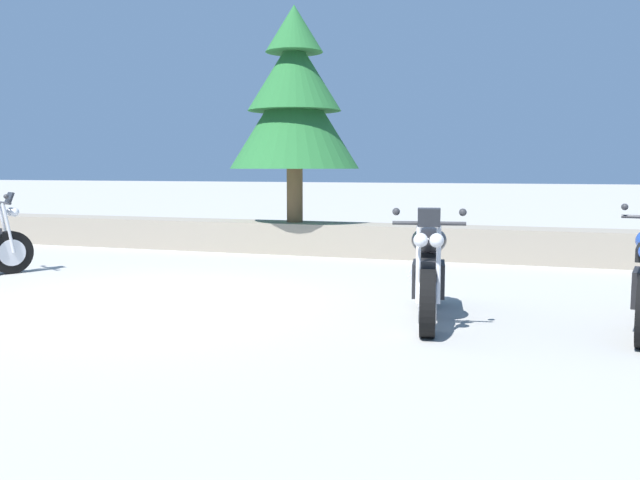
# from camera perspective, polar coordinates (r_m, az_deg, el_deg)

# --- Properties ---
(ground_plane) EXTENTS (120.00, 120.00, 0.00)m
(ground_plane) POSITION_cam_1_polar(r_m,az_deg,el_deg) (8.02, -13.75, -5.11)
(ground_plane) COLOR #A3A099
(stone_wall) EXTENTS (36.00, 0.80, 0.55)m
(stone_wall) POSITION_cam_1_polar(r_m,az_deg,el_deg) (12.27, -1.86, 0.21)
(stone_wall) COLOR gray
(stone_wall) RESTS_ON ground
(motorcycle_black_centre) EXTENTS (0.74, 2.06, 1.18)m
(motorcycle_black_centre) POSITION_cam_1_polar(r_m,az_deg,el_deg) (6.92, 9.04, -2.69)
(motorcycle_black_centre) COLOR black
(motorcycle_black_centre) RESTS_ON ground
(pine_tree_far_left) EXTENTS (2.31, 2.31, 3.81)m
(pine_tree_far_left) POSITION_cam_1_polar(r_m,az_deg,el_deg) (12.30, -2.16, 11.56)
(pine_tree_far_left) COLOR brown
(pine_tree_far_left) RESTS_ON stone_wall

